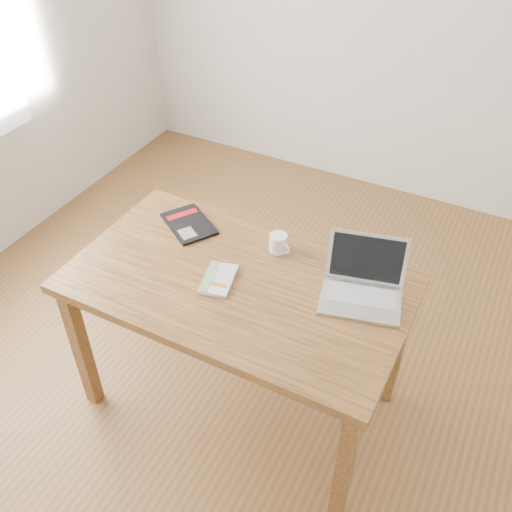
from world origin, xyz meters
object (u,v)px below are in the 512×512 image
at_px(black_guidebook, 189,224).
at_px(laptop, 363,285).
at_px(desk, 238,297).
at_px(coffee_mug, 279,243).
at_px(white_guidebook, 218,279).

distance_m(black_guidebook, laptop, 0.82).
xyz_separation_m(desk, laptop, (0.46, 0.15, 0.13)).
xyz_separation_m(black_guidebook, laptop, (0.82, -0.07, 0.04)).
distance_m(laptop, coffee_mug, 0.40).
bearing_deg(laptop, coffee_mug, 154.05).
bearing_deg(coffee_mug, desk, -79.85).
xyz_separation_m(laptop, coffee_mug, (-0.39, 0.09, -0.00)).
distance_m(white_guidebook, coffee_mug, 0.31).
bearing_deg(laptop, black_guidebook, 161.98).
relative_size(desk, coffee_mug, 13.00).
bearing_deg(coffee_mug, black_guidebook, -152.55).
bearing_deg(black_guidebook, laptop, -61.48).
height_order(white_guidebook, black_guidebook, white_guidebook).
relative_size(black_guidebook, laptop, 0.86).
distance_m(white_guidebook, laptop, 0.56).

